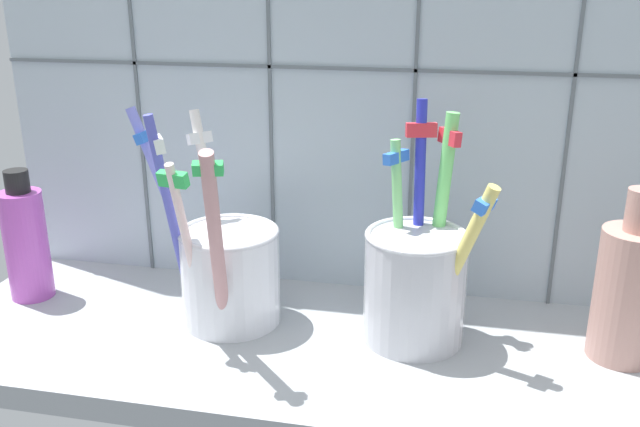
{
  "coord_description": "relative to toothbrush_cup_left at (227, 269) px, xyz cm",
  "views": [
    {
      "loc": [
        10.61,
        -48.23,
        30.21
      ],
      "look_at": [
        0.0,
        2.09,
        12.23
      ],
      "focal_mm": 38.68,
      "sensor_mm": 36.0,
      "label": 1
    }
  ],
  "objects": [
    {
      "name": "counter_slab",
      "position": [
        7.94,
        -1.89,
        -5.83
      ],
      "size": [
        64.0,
        22.0,
        2.0
      ],
      "primitive_type": "cube",
      "color": "#9EA3A8",
      "rests_on": "ground"
    },
    {
      "name": "tile_wall_back",
      "position": [
        7.94,
        10.11,
        15.67
      ],
      "size": [
        64.0,
        2.2,
        45.0
      ],
      "color": "#B2C1CC",
      "rests_on": "ground"
    },
    {
      "name": "toothbrush_cup_left",
      "position": [
        0.0,
        0.0,
        0.0
      ],
      "size": [
        12.86,
        13.58,
        18.2
      ],
      "color": "white",
      "rests_on": "counter_slab"
    },
    {
      "name": "toothbrush_cup_right",
      "position": [
        15.75,
        0.33,
        0.35
      ],
      "size": [
        10.05,
        8.27,
        19.02
      ],
      "color": "silver",
      "rests_on": "counter_slab"
    },
    {
      "name": "ceramic_vase",
      "position": [
        31.62,
        0.72,
        0.76
      ],
      "size": [
        4.98,
        4.98,
        13.59
      ],
      "color": "tan",
      "rests_on": "counter_slab"
    },
    {
      "name": "soap_bottle",
      "position": [
        -19.29,
        0.85,
        0.53
      ],
      "size": [
        3.81,
        3.81,
        12.02
      ],
      "color": "#B64FB9",
      "rests_on": "counter_slab"
    }
  ]
}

